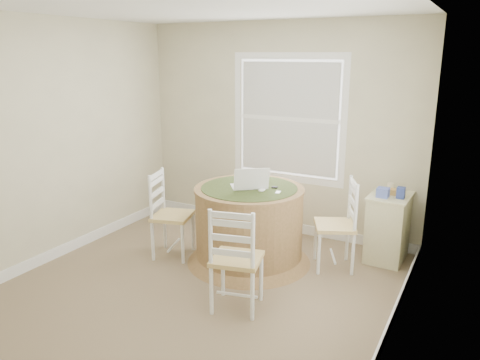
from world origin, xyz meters
The scene contains 14 objects.
room centered at (0.17, 0.16, 1.30)m, with size 3.64×3.64×2.64m.
round_table centered at (0.15, 0.74, 0.46)m, with size 1.35×1.35×0.85m.
chair_left centered at (-0.67, 0.48, 0.47)m, with size 0.42×0.40×0.95m, color white, non-canonical shape.
chair_near centered at (0.50, -0.17, 0.47)m, with size 0.42×0.40×0.95m, color white, non-canonical shape.
chair_right centered at (1.01, 1.04, 0.47)m, with size 0.42×0.40×0.95m, color white, non-canonical shape.
laptop centered at (0.16, 0.73, 0.88)m, with size 0.49×0.48×0.26m.
mouse centered at (0.32, 0.70, 0.85)m, with size 0.07×0.11×0.04m, color white.
phone centered at (0.49, 0.72, 0.84)m, with size 0.04×0.09×0.02m, color #B7BABF.
keys centered at (0.39, 0.85, 0.85)m, with size 0.06×0.05×0.03m, color black.
corner_chest centered at (1.46, 1.51, 0.37)m, with size 0.43×0.57×0.74m.
tissue_box centered at (1.41, 1.40, 0.79)m, with size 0.12×0.12×0.10m, color #5264BB.
box_yellow centered at (1.53, 1.54, 0.77)m, with size 0.15×0.10×0.06m, color gold.
box_blue centered at (1.58, 1.44, 0.80)m, with size 0.08×0.08×0.12m, color navy.
cup_cream centered at (1.43, 1.67, 0.79)m, with size 0.07×0.07×0.09m, color beige.
Camera 1 is at (2.31, -3.49, 2.21)m, focal length 35.00 mm.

